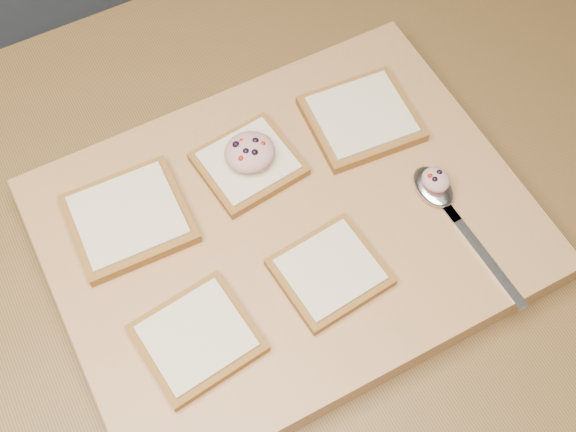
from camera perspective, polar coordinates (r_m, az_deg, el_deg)
name	(u,v)px	position (r m, az deg, el deg)	size (l,w,h in m)	color
ground	(217,426)	(1.72, -5.62, -16.17)	(4.00, 4.00, 0.00)	#515459
island_counter	(194,369)	(1.28, -7.40, -11.88)	(2.00, 0.80, 0.90)	slate
cutting_board	(288,230)	(0.85, 0.00, -1.10)	(0.54, 0.41, 0.04)	tan
bread_far_left	(129,218)	(0.84, -12.48, -0.16)	(0.14, 0.12, 0.02)	#915B25
bread_far_center	(249,164)	(0.86, -3.14, 4.16)	(0.12, 0.11, 0.02)	#915B25
bread_far_right	(361,118)	(0.90, 5.81, 7.72)	(0.14, 0.13, 0.02)	#915B25
bread_near_left	(197,338)	(0.77, -7.19, -9.54)	(0.13, 0.12, 0.02)	#915B25
bread_near_center	(330,272)	(0.80, 3.33, -4.41)	(0.12, 0.11, 0.02)	#915B25
tuna_salad_dollop	(250,152)	(0.84, -3.05, 5.07)	(0.06, 0.06, 0.03)	#D7938A
spoon	(441,196)	(0.86, 11.96, 1.52)	(0.04, 0.20, 0.01)	silver
spoon_salad	(436,180)	(0.85, 11.60, 2.84)	(0.03, 0.03, 0.02)	#D7938A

